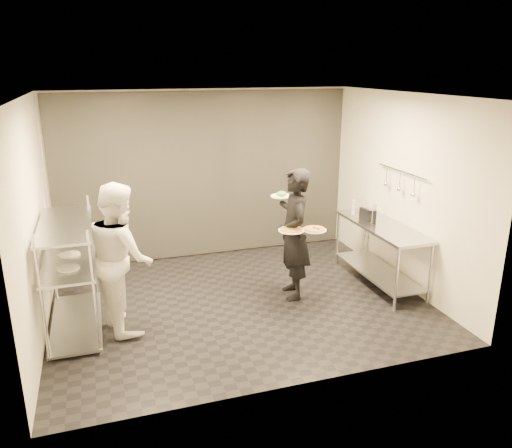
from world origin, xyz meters
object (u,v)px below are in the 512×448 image
object	(u,v)px
waiter	(294,235)
bottle_clear	(374,210)
chef	(121,257)
bottle_dark	(374,217)
salad_plate	(282,195)
pos_monitor	(365,214)
bottle_green	(354,207)
pizza_plate_near	(291,230)
prep_counter	(380,244)
pizza_plate_far	(314,229)
pass_rack	(70,270)

from	to	relation	value
waiter	bottle_clear	distance (m)	1.56
chef	bottle_dark	xyz separation A→B (m)	(3.64, 0.26, 0.09)
waiter	salad_plate	bearing A→B (deg)	-161.30
bottle_dark	pos_monitor	bearing A→B (deg)	99.34
bottle_green	bottle_dark	size ratio (longest dim) A/B	1.14
chef	pizza_plate_near	distance (m)	2.21
bottle_dark	prep_counter	bearing A→B (deg)	-42.01
chef	pizza_plate_near	xyz separation A→B (m)	(2.21, -0.04, 0.14)
prep_counter	chef	distance (m)	3.75
waiter	bottle_dark	distance (m)	1.32
prep_counter	waiter	distance (m)	1.43
prep_counter	pizza_plate_far	size ratio (longest dim) A/B	5.51
waiter	prep_counter	bearing A→B (deg)	99.05
pizza_plate_near	salad_plate	bearing A→B (deg)	83.43
chef	bottle_clear	size ratio (longest dim) A/B	8.98
bottle_clear	bottle_dark	size ratio (longest dim) A/B	1.03
waiter	chef	distance (m)	2.34
pizza_plate_near	pizza_plate_far	size ratio (longest dim) A/B	1.06
pos_monitor	bottle_green	bearing A→B (deg)	85.05
prep_counter	bottle_dark	bearing A→B (deg)	137.99
chef	salad_plate	distance (m)	2.37
bottle_green	bottle_clear	size ratio (longest dim) A/B	1.10
prep_counter	salad_plate	xyz separation A→B (m)	(-1.46, 0.32, 0.78)
pizza_plate_far	bottle_green	size ratio (longest dim) A/B	1.44
pos_monitor	bottle_green	distance (m)	0.33
prep_counter	bottle_dark	world-z (taller)	bottle_dark
pass_rack	pizza_plate_far	bearing A→B (deg)	-4.37
pass_rack	bottle_clear	distance (m)	4.46
pos_monitor	prep_counter	bearing A→B (deg)	-75.45
waiter	chef	bearing A→B (deg)	-77.91
pizza_plate_far	salad_plate	world-z (taller)	salad_plate
bottle_green	pos_monitor	bearing A→B (deg)	-86.45
pass_rack	pizza_plate_far	size ratio (longest dim) A/B	4.89
waiter	pizza_plate_near	size ratio (longest dim) A/B	5.31
pass_rack	prep_counter	world-z (taller)	pass_rack
chef	pos_monitor	bearing A→B (deg)	-95.80
bottle_green	bottle_dark	bearing A→B (deg)	-84.21
waiter	chef	world-z (taller)	chef
bottle_green	salad_plate	bearing A→B (deg)	-167.74
bottle_green	chef	bearing A→B (deg)	-167.59
pizza_plate_near	pos_monitor	xyz separation A→B (m)	(1.40, 0.51, -0.06)
pass_rack	pizza_plate_far	distance (m)	3.16
pass_rack	pizza_plate_near	world-z (taller)	pass_rack
pizza_plate_far	salad_plate	bearing A→B (deg)	115.01
pos_monitor	bottle_clear	distance (m)	0.25
prep_counter	salad_plate	bearing A→B (deg)	167.53
bottle_green	pizza_plate_near	bearing A→B (deg)	-148.90
prep_counter	chef	bearing A→B (deg)	-177.23
waiter	bottle_green	xyz separation A→B (m)	(1.26, 0.63, 0.11)
salad_plate	bottle_dark	size ratio (longest dim) A/B	1.55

